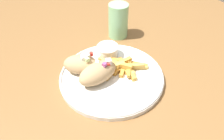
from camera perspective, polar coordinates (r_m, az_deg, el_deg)
table at (r=0.71m, az=-1.28°, el=-4.62°), size 1.45×1.45×0.76m
plate at (r=0.64m, az=0.00°, el=-1.61°), size 0.31×0.31×0.02m
pita_sandwich_near at (r=0.61m, az=-3.70°, el=-0.71°), size 0.13×0.08×0.06m
pita_sandwich_far at (r=0.64m, az=-8.06°, el=1.52°), size 0.12×0.11×0.06m
fries_pile at (r=0.65m, az=2.77°, el=0.87°), size 0.15×0.13×0.03m
sauce_ramekin at (r=0.70m, az=-1.13°, el=5.10°), size 0.07×0.07×0.04m
water_glass at (r=0.81m, az=1.63°, el=12.39°), size 0.07×0.07×0.12m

